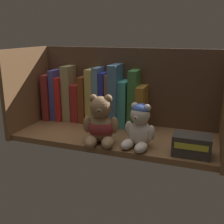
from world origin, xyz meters
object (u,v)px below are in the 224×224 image
at_px(book_5, 86,99).
at_px(book_7, 99,95).
at_px(book_10, 117,95).
at_px(book_4, 79,102).
at_px(book_3, 71,93).
at_px(book_12, 135,98).
at_px(book_8, 105,98).
at_px(book_9, 110,99).
at_px(book_2, 64,97).
at_px(teddy_bear_larger, 101,124).
at_px(book_0, 53,95).
at_px(book_11, 126,103).
at_px(teddy_bear_smaller, 139,127).
at_px(book_13, 143,106).
at_px(book_6, 93,96).
at_px(small_product_box, 192,145).
at_px(book_1, 59,94).

height_order(book_5, book_7, book_7).
bearing_deg(book_10, book_4, 180.00).
xyz_separation_m(book_3, book_12, (0.28, 0.00, -0.00)).
height_order(book_8, book_9, book_8).
xyz_separation_m(book_10, book_12, (0.07, 0.00, -0.01)).
distance_m(book_2, book_12, 0.31).
bearing_deg(teddy_bear_larger, book_10, 92.94).
relative_size(book_4, teddy_bear_larger, 0.94).
height_order(book_0, book_11, book_0).
bearing_deg(teddy_bear_smaller, book_13, 100.05).
relative_size(book_8, book_11, 1.15).
distance_m(book_0, teddy_bear_smaller, 0.48).
distance_m(book_6, small_product_box, 0.47).
distance_m(book_5, book_9, 0.11).
bearing_deg(book_4, book_2, 180.00).
height_order(book_2, teddy_bear_smaller, book_2).
bearing_deg(book_1, book_5, 0.00).
bearing_deg(book_1, teddy_bear_larger, -36.49).
bearing_deg(small_product_box, book_4, 156.99).
distance_m(book_3, book_4, 0.05).
bearing_deg(teddy_bear_smaller, small_product_box, -2.28).
xyz_separation_m(book_2, book_12, (0.31, 0.00, 0.02)).
distance_m(book_5, book_10, 0.14).
relative_size(book_1, teddy_bear_larger, 1.28).
xyz_separation_m(book_8, teddy_bear_larger, (0.06, -0.20, -0.04)).
relative_size(book_8, small_product_box, 1.84).
xyz_separation_m(book_0, book_1, (0.03, 0.00, 0.01)).
height_order(book_5, small_product_box, book_5).
height_order(book_11, book_12, book_12).
relative_size(book_7, book_12, 1.02).
distance_m(book_0, book_5, 0.16).
xyz_separation_m(book_11, teddy_bear_larger, (-0.03, -0.20, -0.03)).
bearing_deg(book_2, book_1, 180.00).
distance_m(teddy_bear_larger, teddy_bear_smaller, 0.13).
distance_m(book_4, book_13, 0.28).
relative_size(book_13, teddy_bear_smaller, 1.14).
bearing_deg(teddy_bear_smaller, book_5, 144.96).
relative_size(book_4, book_13, 0.93).
bearing_deg(book_11, book_2, 180.00).
bearing_deg(book_5, book_0, 180.00).
bearing_deg(book_1, book_2, 0.00).
distance_m(book_3, book_7, 0.13).
bearing_deg(book_10, book_2, 180.00).
xyz_separation_m(book_4, book_5, (0.03, 0.00, 0.02)).
bearing_deg(book_12, book_2, 180.00).
distance_m(book_5, book_8, 0.09).
bearing_deg(book_8, book_11, 0.00).
bearing_deg(teddy_bear_larger, small_product_box, 0.38).
xyz_separation_m(book_5, book_12, (0.21, 0.00, 0.02)).
bearing_deg(book_1, book_6, 0.00).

